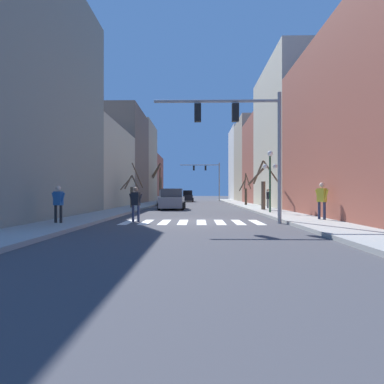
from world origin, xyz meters
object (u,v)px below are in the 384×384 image
pedestrian_on_left_sidewalk (136,201)px  pedestrian_waiting_at_curb (268,197)px  car_parked_right_far (187,196)px  traffic_signal_far (208,173)px  street_tree_left_far (246,192)px  street_lamp_right_corner (270,169)px  car_parked_right_mid (172,200)px  pedestrian_on_right_sidewalk (58,201)px  street_tree_right_mid (159,183)px  traffic_signal_near (243,129)px  car_at_intersection (167,198)px  street_tree_right_far (262,188)px  street_tree_left_near (132,190)px  pedestrian_near_right_corner (322,198)px

pedestrian_on_left_sidewalk → pedestrian_waiting_at_curb: size_ratio=1.06×
car_parked_right_far → pedestrian_waiting_at_curb: bearing=18.2°
traffic_signal_far → street_tree_left_far: bearing=-81.1°
street_lamp_right_corner → traffic_signal_far: bearing=95.0°
car_parked_right_mid → traffic_signal_far: bearing=171.3°
pedestrian_on_right_sidewalk → street_tree_left_far: street_tree_left_far is taller
pedestrian_on_right_sidewalk → street_tree_right_mid: size_ratio=0.27×
traffic_signal_near → car_parked_right_mid: traffic_signal_near is taller
traffic_signal_near → pedestrian_waiting_at_curb: (3.73, 11.03, -3.33)m
street_lamp_right_corner → street_tree_right_mid: street_tree_right_mid is taller
street_lamp_right_corner → pedestrian_on_right_sidewalk: size_ratio=2.55×
car_at_intersection → traffic_signal_near: bearing=-164.7°
street_tree_right_far → car_parked_right_far: bearing=104.9°
pedestrian_waiting_at_curb → street_tree_left_near: 11.75m
street_tree_right_far → traffic_signal_near: bearing=-107.4°
traffic_signal_near → street_tree_left_near: 14.76m
car_parked_right_mid → street_tree_right_mid: street_tree_right_mid is taller
pedestrian_on_right_sidewalk → street_tree_left_far: bearing=76.4°
car_parked_right_far → car_parked_right_mid: size_ratio=1.06×
street_lamp_right_corner → street_tree_left_far: (0.35, 12.16, -1.47)m
pedestrian_waiting_at_curb → street_tree_left_far: street_tree_left_far is taller
car_parked_right_far → street_tree_right_far: 25.87m
car_parked_right_far → pedestrian_waiting_at_curb: (7.56, -23.04, 0.27)m
pedestrian_on_left_sidewalk → street_lamp_right_corner: bearing=49.8°
traffic_signal_near → street_tree_right_mid: bearing=104.2°
pedestrian_on_right_sidewalk → street_tree_right_far: (10.99, 10.48, 0.72)m
traffic_signal_near → pedestrian_near_right_corner: (3.85, 0.46, -3.24)m
pedestrian_near_right_corner → street_tree_left_near: street_tree_left_near is taller
street_tree_left_near → car_parked_right_far: bearing=79.3°
street_tree_left_far → street_tree_right_far: size_ratio=0.89×
traffic_signal_far → pedestrian_on_right_sidewalk: size_ratio=4.38×
car_parked_right_far → street_tree_right_mid: street_tree_right_mid is taller
street_tree_left_far → pedestrian_on_right_sidewalk: bearing=-120.0°
traffic_signal_far → street_lamp_right_corner: bearing=-85.0°
car_parked_right_far → street_tree_right_mid: size_ratio=0.80×
car_at_intersection → pedestrian_on_right_sidewalk: 22.22m
street_lamp_right_corner → street_tree_right_far: street_lamp_right_corner is taller
street_tree_left_far → street_tree_right_mid: 17.85m
street_lamp_right_corner → street_tree_left_near: size_ratio=1.02×
car_parked_right_mid → pedestrian_near_right_corner: bearing=35.6°
street_lamp_right_corner → street_tree_right_far: (0.21, 3.36, -1.22)m
pedestrian_near_right_corner → pedestrian_on_right_sidewalk: bearing=71.0°
pedestrian_on_left_sidewalk → street_tree_right_far: 11.72m
street_lamp_right_corner → car_parked_right_mid: street_lamp_right_corner is taller
traffic_signal_near → street_tree_right_mid: size_ratio=1.05×
street_tree_left_near → pedestrian_waiting_at_curb: bearing=-5.4°
traffic_signal_far → pedestrian_waiting_at_curb: traffic_signal_far is taller
pedestrian_near_right_corner → street_tree_right_mid: 33.62m
car_parked_right_mid → pedestrian_on_right_sidewalk: size_ratio=2.79×
car_parked_right_mid → pedestrian_on_right_sidewalk: car_parked_right_mid is taller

